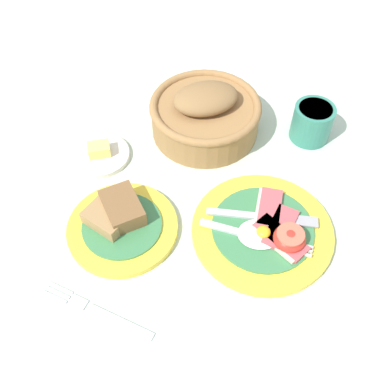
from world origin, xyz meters
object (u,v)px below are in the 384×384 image
Objects in this scene: bread_plate at (121,222)px; sugar_cup at (312,122)px; bread_basket at (205,114)px; butter_dish at (100,154)px; fork_on_cloth at (99,312)px; breakfast_plate at (265,231)px.

sugar_cup reaches higher than bread_plate.
bread_basket is 0.22m from butter_dish.
bread_plate is 0.28m from bread_basket.
bread_plate is at bearing -71.29° from butter_dish.
bread_plate is 0.15m from fork_on_cloth.
bread_plate is 2.39× the size of sugar_cup.
bread_plate is 1.06× the size of fork_on_cloth.
bread_basket reaches higher than sugar_cup.
bread_basket is at bearing -87.77° from fork_on_cloth.
sugar_cup is 0.70× the size of butter_dish.
fork_on_cloth is (0.04, -0.31, -0.01)m from butter_dish.
bread_plate is (-0.24, 0.02, 0.00)m from breakfast_plate.
sugar_cup is at bearing -109.84° from fork_on_cloth.
bread_basket is 1.94× the size of butter_dish.
butter_dish is (-0.20, -0.07, -0.04)m from bread_basket.
breakfast_plate is 0.27m from bread_basket.
fork_on_cloth is (-0.26, -0.14, -0.01)m from breakfast_plate.
butter_dish is at bearing -172.36° from sugar_cup.
bread_plate is at bearing -122.05° from bread_basket.
bread_basket is at bearing 175.04° from sugar_cup.
sugar_cup is 0.21m from bread_basket.
breakfast_plate is 0.29m from fork_on_cloth.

